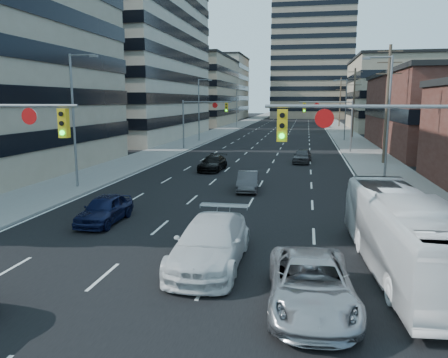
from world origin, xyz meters
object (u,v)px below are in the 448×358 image
Objects in this scene: white_van at (211,243)px; transit_bus at (404,234)px; silver_suv at (311,284)px; sedan_blue at (105,209)px.

white_van is 6.85m from transit_bus.
silver_suv is at bearing -37.79° from white_van.
silver_suv reaches higher than sedan_blue.
transit_bus is at bearing 4.32° from white_van.
silver_suv is (3.60, -2.75, -0.12)m from white_van.
white_van is 1.12× the size of silver_suv.
white_van is 1.45× the size of sedan_blue.
transit_bus is 13.76m from sedan_blue.
white_van is at bearing -179.70° from transit_bus.
sedan_blue is (-6.36, 4.53, -0.16)m from white_van.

